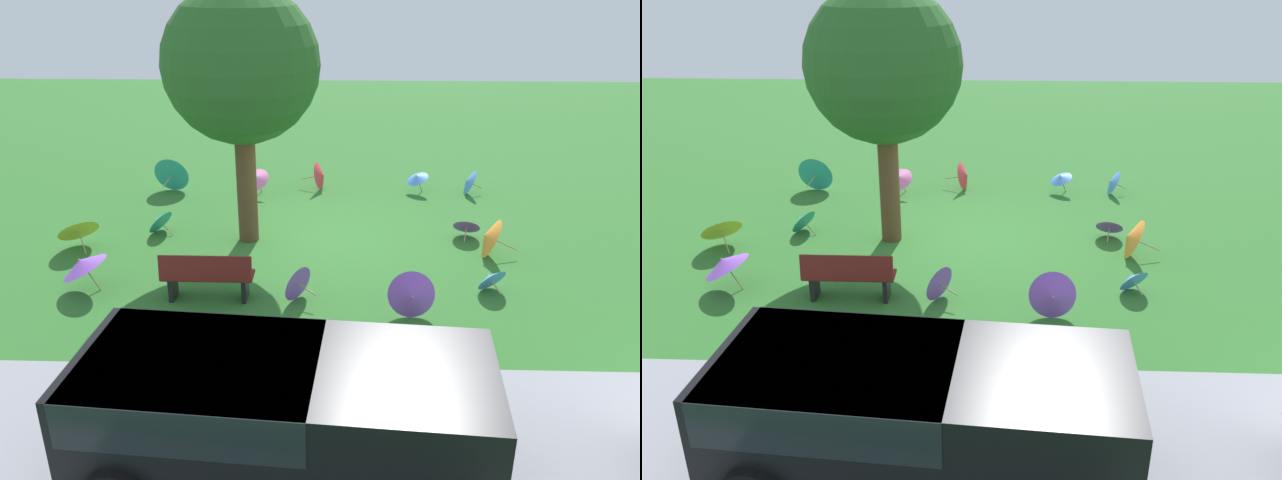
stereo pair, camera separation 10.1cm
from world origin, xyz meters
TOP-DOWN VIEW (x-y plane):
  - ground at (0.00, 0.00)m, footprint 40.00×40.00m
  - road_strip at (0.00, 6.93)m, footprint 40.00×4.35m
  - van_dark at (0.33, 6.90)m, footprint 4.73×2.42m
  - park_bench at (1.86, 2.78)m, footprint 1.60×0.48m
  - shade_tree at (1.52, 0.07)m, footprint 3.08×3.08m
  - parasol_teal_0 at (3.90, -3.05)m, footprint 0.98×0.92m
  - parasol_yellow_0 at (4.98, 0.65)m, footprint 1.10×1.08m
  - parasol_blue_0 at (-2.39, -3.10)m, footprint 0.78×0.78m
  - parasol_purple_0 at (0.35, 2.70)m, footprint 0.70×0.70m
  - parasol_purple_1 at (4.16, 2.51)m, footprint 0.92×0.92m
  - parasol_purple_2 at (-3.16, -0.19)m, footprint 0.67×0.61m
  - parasol_orange_1 at (-3.40, 0.76)m, footprint 0.88×0.88m
  - parasol_pink_2 at (1.74, -2.73)m, footprint 0.91×0.88m
  - parasol_red_0 at (0.07, -3.29)m, footprint 0.78×0.77m
  - parasol_purple_4 at (-1.64, 3.26)m, footprint 0.80×0.66m
  - parasol_blue_1 at (-3.69, -3.05)m, footprint 0.56×0.67m
  - parasol_blue_2 at (-3.14, 2.30)m, footprint 0.70×0.65m
  - parasol_teal_2 at (3.53, -0.22)m, footprint 0.71×0.78m

SIDE VIEW (x-z plane):
  - ground at x=0.00m, z-range 0.00..0.00m
  - road_strip at x=0.00m, z-range 0.00..0.01m
  - parasol_blue_2 at x=-3.14m, z-range 0.00..0.54m
  - parasol_purple_2 at x=-3.16m, z-range 0.02..0.55m
  - parasol_teal_2 at x=3.53m, z-range 0.00..0.59m
  - parasol_blue_1 at x=-3.69m, z-range 0.00..0.64m
  - parasol_purple_0 at x=0.35m, z-range 0.00..0.68m
  - parasol_red_0 at x=0.07m, z-range 0.00..0.73m
  - parasol_purple_4 at x=-1.64m, z-range 0.00..0.81m
  - parasol_blue_0 at x=-2.39m, z-range 0.12..0.70m
  - parasol_orange_1 at x=-3.40m, z-range 0.00..0.83m
  - parasol_yellow_0 at x=4.98m, z-range 0.05..0.85m
  - parasol_pink_2 at x=1.74m, z-range 0.09..0.81m
  - park_bench at x=1.86m, z-range 0.01..0.92m
  - parasol_teal_0 at x=3.90m, z-range 0.00..0.94m
  - parasol_purple_1 at x=4.16m, z-range 0.13..0.94m
  - van_dark at x=0.33m, z-range 0.15..1.68m
  - shade_tree at x=1.52m, z-range 1.03..6.24m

